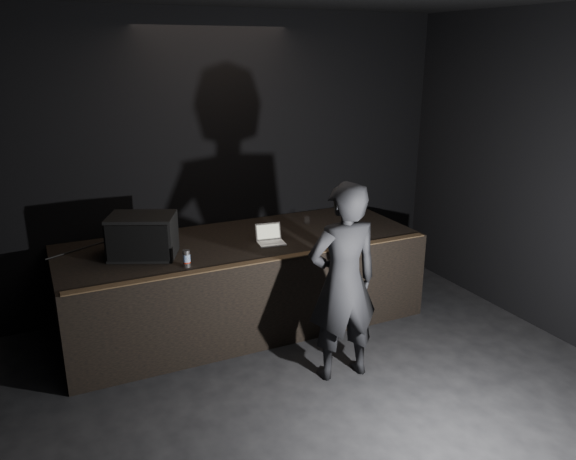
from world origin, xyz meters
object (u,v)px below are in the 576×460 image
Objects in this scene: person at (343,282)px; laptop at (270,238)px; stage_riser at (242,281)px; beer_can at (187,259)px; stage_monitor at (142,236)px.

laptop is at bearing -77.28° from person.
stage_riser is 1.61m from person.
person is (1.23, -0.94, -0.12)m from beer_can.
stage_monitor reaches higher than laptop.
laptop is 0.16× the size of person.
beer_can is 0.09× the size of person.
laptop is 1.28m from person.
stage_monitor is (-1.09, -0.05, 0.72)m from stage_riser.
stage_riser is 1.31m from stage_monitor.
person reaches higher than stage_monitor.
stage_monitor is 0.59m from beer_can.
beer_can is (-1.04, -0.33, 0.03)m from laptop.
beer_can is at bearing -145.53° from stage_riser.
stage_monitor is at bearing 123.68° from beer_can.
laptop is (0.26, -0.20, 0.55)m from stage_riser.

